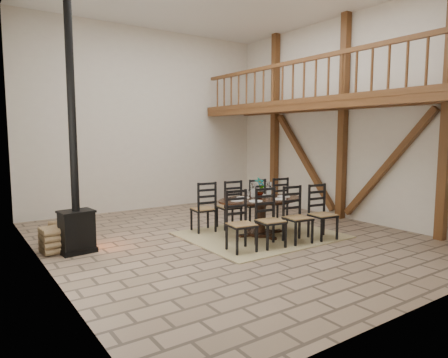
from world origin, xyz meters
TOP-DOWN VIEW (x-y plane):
  - ground at (0.00, 0.00)m, footprint 8.00×8.00m
  - room_shell at (1.19, 0.00)m, footprint 7.02×8.02m
  - rug at (0.61, -0.21)m, footprint 3.00×2.50m
  - dining_table at (0.61, -0.21)m, footprint 2.58×2.39m
  - wood_stove at (-2.86, 0.73)m, footprint 0.63×0.51m
  - log_basket at (-2.96, 1.52)m, footprint 0.53×0.53m
  - log_stack at (-3.25, 0.94)m, footprint 0.37×0.49m

SIDE VIEW (x-z plane):
  - ground at x=0.00m, z-range 0.00..0.00m
  - rug at x=0.61m, z-range 0.00..0.02m
  - log_basket at x=-2.96m, z-range -0.03..0.41m
  - log_stack at x=-3.25m, z-range 0.00..0.46m
  - dining_table at x=0.61m, z-range -0.22..1.00m
  - wood_stove at x=-2.86m, z-range -1.35..3.65m
  - room_shell at x=1.19m, z-range 0.51..5.52m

